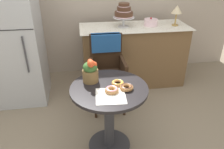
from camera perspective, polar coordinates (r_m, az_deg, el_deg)
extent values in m
plane|color=gray|center=(2.46, -0.66, -17.80)|extent=(8.00, 8.00, 0.00)
cylinder|color=black|center=(2.02, -0.77, -3.72)|extent=(0.72, 0.72, 0.03)
cylinder|color=#333338|center=(2.23, -0.71, -11.61)|extent=(0.10, 0.10, 0.69)
cylinder|color=#333338|center=(2.45, -0.66, -17.63)|extent=(0.44, 0.44, 0.02)
cube|color=#332114|center=(2.71, -1.03, -0.49)|extent=(0.42, 0.42, 0.04)
cube|color=#332114|center=(2.77, -1.60, 5.96)|extent=(0.40, 0.04, 0.46)
cube|color=#332114|center=(2.64, -5.14, 1.35)|extent=(0.04, 0.38, 0.18)
cube|color=#332114|center=(2.68, 2.98, 1.90)|extent=(0.04, 0.38, 0.18)
cube|color=#1E4C8C|center=(2.73, -1.63, 8.30)|extent=(0.36, 0.11, 0.22)
cylinder|color=#332114|center=(2.67, -4.32, -7.27)|extent=(0.03, 0.03, 0.45)
cylinder|color=#332114|center=(2.71, 3.33, -6.61)|extent=(0.03, 0.03, 0.45)
cylinder|color=#332114|center=(2.97, -4.90, -3.28)|extent=(0.03, 0.03, 0.45)
cylinder|color=#332114|center=(3.01, 1.96, -2.75)|extent=(0.03, 0.03, 0.45)
cube|color=white|center=(1.89, -0.36, -5.59)|extent=(0.27, 0.28, 0.00)
torus|color=#AD7542|center=(1.98, 3.79, -3.36)|extent=(0.12, 0.12, 0.04)
torus|color=#512D1E|center=(1.97, 3.80, -3.11)|extent=(0.11, 0.11, 0.02)
torus|color=#AD7542|center=(2.04, 1.50, -2.25)|extent=(0.12, 0.12, 0.03)
torus|color=gold|center=(2.04, 1.50, -2.04)|extent=(0.10, 0.10, 0.02)
torus|color=#AD7542|center=(1.93, -0.06, -4.09)|extent=(0.12, 0.12, 0.04)
torus|color=pink|center=(1.92, -0.06, -3.81)|extent=(0.11, 0.11, 0.02)
cylinder|color=brown|center=(2.09, -5.60, -0.29)|extent=(0.15, 0.15, 0.12)
ellipsoid|color=#38662D|center=(2.05, -5.71, 1.93)|extent=(0.14, 0.14, 0.10)
sphere|color=#E54C23|center=(2.03, -4.71, 2.60)|extent=(0.06, 0.06, 0.06)
sphere|color=#E54C23|center=(2.06, -5.73, 3.34)|extent=(0.05, 0.05, 0.05)
sphere|color=#E54C23|center=(2.05, -6.52, 1.83)|extent=(0.05, 0.05, 0.05)
sphere|color=#E54C23|center=(1.97, -5.47, 2.81)|extent=(0.07, 0.07, 0.07)
cube|color=brown|center=(3.37, 5.52, 4.94)|extent=(1.50, 0.56, 0.90)
cube|color=white|center=(3.22, 5.89, 12.26)|extent=(1.56, 0.62, 0.01)
cylinder|color=silver|center=(3.18, 2.99, 12.34)|extent=(0.16, 0.16, 0.01)
cylinder|color=silver|center=(3.16, 3.02, 13.48)|extent=(0.03, 0.03, 0.12)
cylinder|color=silver|center=(3.15, 3.05, 14.61)|extent=(0.30, 0.30, 0.01)
cylinder|color=#4C2D1E|center=(3.14, 3.07, 15.34)|extent=(0.26, 0.25, 0.08)
cylinder|color=silver|center=(3.14, 3.05, 14.88)|extent=(0.26, 0.26, 0.01)
cylinder|color=#4C2D1E|center=(3.12, 3.10, 16.58)|extent=(0.19, 0.19, 0.06)
cylinder|color=silver|center=(3.13, 3.09, 16.18)|extent=(0.20, 0.20, 0.01)
cylinder|color=#4C2D1E|center=(3.11, 3.13, 17.61)|extent=(0.15, 0.15, 0.05)
cylinder|color=silver|center=(3.11, 3.12, 17.29)|extent=(0.15, 0.15, 0.01)
cylinder|color=silver|center=(3.27, 10.04, 13.20)|extent=(0.19, 0.19, 0.09)
sphere|color=red|center=(3.26, 10.13, 14.21)|extent=(0.02, 0.02, 0.02)
cylinder|color=#B28C47|center=(3.37, 16.02, 12.26)|extent=(0.09, 0.09, 0.01)
cylinder|color=#B28C47|center=(3.34, 16.22, 13.70)|extent=(0.02, 0.02, 0.16)
cone|color=beige|center=(3.32, 16.54, 15.94)|extent=(0.15, 0.15, 0.11)
cube|color=#B7BABF|center=(3.06, -23.99, 8.21)|extent=(0.64, 0.60, 1.70)
cube|color=black|center=(2.72, -26.27, 10.23)|extent=(0.63, 0.01, 0.01)
cylinder|color=#3F3F44|center=(2.75, -21.57, 4.72)|extent=(0.02, 0.02, 0.45)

